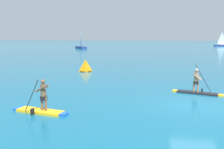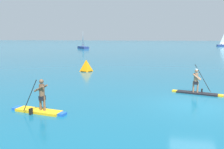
{
  "view_description": "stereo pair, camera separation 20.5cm",
  "coord_description": "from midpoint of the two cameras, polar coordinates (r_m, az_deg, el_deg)",
  "views": [
    {
      "loc": [
        -2.02,
        -12.93,
        3.6
      ],
      "look_at": [
        -5.57,
        5.08,
        0.71
      ],
      "focal_mm": 38.44,
      "sensor_mm": 36.0,
      "label": 1
    },
    {
      "loc": [
        -1.82,
        -12.89,
        3.6
      ],
      "look_at": [
        -5.57,
        5.08,
        0.71
      ],
      "focal_mm": 38.44,
      "sensor_mm": 36.0,
      "label": 2
    }
  ],
  "objects": [
    {
      "name": "sailboat_right_horizon",
      "position": [
        100.88,
        25.18,
        6.56
      ],
      "size": [
        5.24,
        1.7,
        6.29
      ],
      "rotation": [
        0.0,
        0.0,
        0.08
      ],
      "color": "navy",
      "rests_on": "ground"
    },
    {
      "name": "paddleboarder_near_left",
      "position": [
        12.07,
        -16.45,
        -7.14
      ],
      "size": [
        2.95,
        1.03,
        1.71
      ],
      "rotation": [
        0.0,
        0.0,
        2.98
      ],
      "color": "yellow",
      "rests_on": "ground"
    },
    {
      "name": "paddleboarder_mid_center",
      "position": [
        16.25,
        19.88,
        -3.03
      ],
      "size": [
        3.1,
        1.23,
        1.9
      ],
      "rotation": [
        0.0,
        0.0,
        -0.27
      ],
      "color": "black",
      "rests_on": "ground"
    },
    {
      "name": "ground",
      "position": [
        13.54,
        19.66,
        -7.0
      ],
      "size": [
        440.0,
        440.0,
        0.0
      ],
      "primitive_type": "plane",
      "color": "#145B7A"
    },
    {
      "name": "sailboat_left_horizon",
      "position": [
        74.09,
        -6.83,
        6.61
      ],
      "size": [
        4.76,
        5.31,
        5.2
      ],
      "rotation": [
        0.0,
        0.0,
        5.4
      ],
      "color": "navy",
      "rests_on": "ground"
    },
    {
      "name": "race_marker_buoy",
      "position": [
        25.36,
        -5.91,
        1.99
      ],
      "size": [
        1.39,
        1.39,
        1.23
      ],
      "color": "orange",
      "rests_on": "ground"
    }
  ]
}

